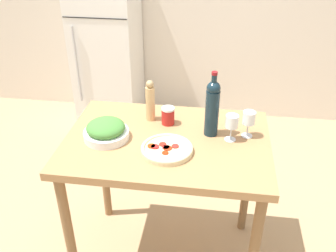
{
  "coord_description": "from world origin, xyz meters",
  "views": [
    {
      "loc": [
        0.26,
        -1.73,
        2.09
      ],
      "look_at": [
        0.0,
        0.04,
        1.01
      ],
      "focal_mm": 40.0,
      "sensor_mm": 36.0,
      "label": 1
    }
  ],
  "objects_px": {
    "wine_glass_near": "(232,123)",
    "salad_bowl": "(106,130)",
    "pepper_mill": "(150,101)",
    "refrigerator": "(107,47)",
    "wine_glass_far": "(249,119)",
    "salt_canister": "(168,116)",
    "homemade_pizza": "(167,149)",
    "wine_bottle": "(212,107)"
  },
  "relations": [
    {
      "from": "wine_glass_near",
      "to": "salad_bowl",
      "type": "distance_m",
      "value": 0.69
    },
    {
      "from": "salad_bowl",
      "to": "pepper_mill",
      "type": "bearing_deg",
      "value": 49.98
    },
    {
      "from": "refrigerator",
      "to": "wine_glass_far",
      "type": "distance_m",
      "value": 2.15
    },
    {
      "from": "salt_canister",
      "to": "homemade_pizza",
      "type": "bearing_deg",
      "value": -82.94
    },
    {
      "from": "refrigerator",
      "to": "homemade_pizza",
      "type": "relative_size",
      "value": 6.05
    },
    {
      "from": "homemade_pizza",
      "to": "salt_canister",
      "type": "height_order",
      "value": "salt_canister"
    },
    {
      "from": "wine_glass_near",
      "to": "salt_canister",
      "type": "xyz_separation_m",
      "value": [
        -0.37,
        0.13,
        -0.06
      ]
    },
    {
      "from": "wine_bottle",
      "to": "wine_glass_far",
      "type": "bearing_deg",
      "value": 1.51
    },
    {
      "from": "wine_glass_near",
      "to": "refrigerator",
      "type": "bearing_deg",
      "value": 124.98
    },
    {
      "from": "wine_glass_far",
      "to": "refrigerator",
      "type": "bearing_deg",
      "value": 127.84
    },
    {
      "from": "wine_glass_far",
      "to": "homemade_pizza",
      "type": "distance_m",
      "value": 0.49
    },
    {
      "from": "refrigerator",
      "to": "wine_glass_near",
      "type": "bearing_deg",
      "value": -55.02
    },
    {
      "from": "wine_bottle",
      "to": "wine_glass_near",
      "type": "relative_size",
      "value": 2.45
    },
    {
      "from": "refrigerator",
      "to": "salt_canister",
      "type": "bearing_deg",
      "value": -62.2
    },
    {
      "from": "wine_glass_far",
      "to": "pepper_mill",
      "type": "relative_size",
      "value": 0.61
    },
    {
      "from": "salad_bowl",
      "to": "homemade_pizza",
      "type": "xyz_separation_m",
      "value": [
        0.35,
        -0.08,
        -0.03
      ]
    },
    {
      "from": "wine_glass_far",
      "to": "pepper_mill",
      "type": "xyz_separation_m",
      "value": [
        -0.57,
        0.11,
        0.01
      ]
    },
    {
      "from": "wine_glass_far",
      "to": "salt_canister",
      "type": "xyz_separation_m",
      "value": [
        -0.46,
        0.07,
        -0.06
      ]
    },
    {
      "from": "pepper_mill",
      "to": "salad_bowl",
      "type": "relative_size",
      "value": 1.01
    },
    {
      "from": "wine_bottle",
      "to": "wine_glass_near",
      "type": "xyz_separation_m",
      "value": [
        0.11,
        -0.05,
        -0.06
      ]
    },
    {
      "from": "pepper_mill",
      "to": "homemade_pizza",
      "type": "distance_m",
      "value": 0.37
    },
    {
      "from": "pepper_mill",
      "to": "homemade_pizza",
      "type": "bearing_deg",
      "value": -65.76
    },
    {
      "from": "wine_glass_far",
      "to": "salad_bowl",
      "type": "relative_size",
      "value": 0.61
    },
    {
      "from": "salt_canister",
      "to": "salad_bowl",
      "type": "bearing_deg",
      "value": -146.74
    },
    {
      "from": "wine_glass_near",
      "to": "pepper_mill",
      "type": "relative_size",
      "value": 0.61
    },
    {
      "from": "pepper_mill",
      "to": "salad_bowl",
      "type": "xyz_separation_m",
      "value": [
        -0.21,
        -0.24,
        -0.07
      ]
    },
    {
      "from": "wine_bottle",
      "to": "homemade_pizza",
      "type": "relative_size",
      "value": 1.37
    },
    {
      "from": "pepper_mill",
      "to": "homemade_pizza",
      "type": "height_order",
      "value": "pepper_mill"
    },
    {
      "from": "wine_glass_near",
      "to": "salad_bowl",
      "type": "bearing_deg",
      "value": -173.31
    },
    {
      "from": "wine_glass_far",
      "to": "homemade_pizza",
      "type": "xyz_separation_m",
      "value": [
        -0.42,
        -0.22,
        -0.09
      ]
    },
    {
      "from": "salad_bowl",
      "to": "wine_glass_far",
      "type": "bearing_deg",
      "value": 9.73
    },
    {
      "from": "wine_bottle",
      "to": "wine_glass_near",
      "type": "height_order",
      "value": "wine_bottle"
    },
    {
      "from": "pepper_mill",
      "to": "salad_bowl",
      "type": "bearing_deg",
      "value": -130.02
    },
    {
      "from": "wine_bottle",
      "to": "pepper_mill",
      "type": "xyz_separation_m",
      "value": [
        -0.37,
        0.12,
        -0.05
      ]
    },
    {
      "from": "wine_bottle",
      "to": "wine_glass_far",
      "type": "relative_size",
      "value": 2.45
    },
    {
      "from": "refrigerator",
      "to": "salad_bowl",
      "type": "height_order",
      "value": "refrigerator"
    },
    {
      "from": "salad_bowl",
      "to": "homemade_pizza",
      "type": "height_order",
      "value": "salad_bowl"
    },
    {
      "from": "salt_canister",
      "to": "wine_glass_near",
      "type": "bearing_deg",
      "value": -19.14
    },
    {
      "from": "wine_glass_near",
      "to": "salad_bowl",
      "type": "height_order",
      "value": "wine_glass_near"
    },
    {
      "from": "salad_bowl",
      "to": "salt_canister",
      "type": "bearing_deg",
      "value": 33.26
    },
    {
      "from": "wine_glass_near",
      "to": "pepper_mill",
      "type": "bearing_deg",
      "value": 161.08
    },
    {
      "from": "refrigerator",
      "to": "wine_glass_far",
      "type": "relative_size",
      "value": 10.81
    }
  ]
}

